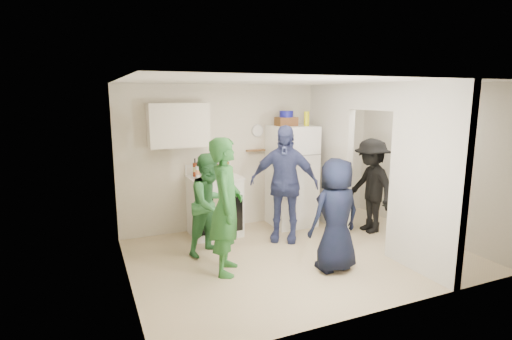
{
  "coord_description": "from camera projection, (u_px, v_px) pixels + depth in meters",
  "views": [
    {
      "loc": [
        -2.81,
        -4.82,
        2.32
      ],
      "look_at": [
        -0.53,
        0.4,
        1.25
      ],
      "focal_mm": 28.0,
      "sensor_mm": 36.0,
      "label": 1
    }
  ],
  "objects": [
    {
      "name": "nook_valance",
      "position": [
        420.0,
        115.0,
        6.6
      ],
      "size": [
        0.04,
        0.82,
        0.18
      ],
      "primitive_type": "cube",
      "color": "white",
      "rests_on": "wall_right"
    },
    {
      "name": "wall_back",
      "position": [
        254.0,
        156.0,
        7.18
      ],
      "size": [
        4.8,
        0.0,
        4.8
      ],
      "primitive_type": "plane",
      "rotation": [
        1.57,
        0.0,
        0.0
      ],
      "color": "silver",
      "rests_on": "floor"
    },
    {
      "name": "yellow_cup_stack_top",
      "position": [
        307.0,
        119.0,
        6.95
      ],
      "size": [
        0.09,
        0.09,
        0.25
      ],
      "primitive_type": "cylinder",
      "color": "yellow",
      "rests_on": "fridge"
    },
    {
      "name": "fridge",
      "position": [
        292.0,
        176.0,
        7.14
      ],
      "size": [
        0.74,
        0.72,
        1.79
      ],
      "primitive_type": "cube",
      "color": "white",
      "rests_on": "floor"
    },
    {
      "name": "person_denim",
      "position": [
        284.0,
        184.0,
        6.36
      ],
      "size": [
        1.15,
        1.0,
        1.86
      ],
      "primitive_type": "imported",
      "rotation": [
        0.0,
        0.0,
        -0.62
      ],
      "color": "#3C4784",
      "rests_on": "floor"
    },
    {
      "name": "bottle_g",
      "position": [
        227.0,
        166.0,
        6.78
      ],
      "size": [
        0.07,
        0.07,
        0.28
      ],
      "primitive_type": "cylinder",
      "color": "olive",
      "rests_on": "stove"
    },
    {
      "name": "yellow_cup_stack_stove",
      "position": [
        211.0,
        172.0,
        6.32
      ],
      "size": [
        0.09,
        0.09,
        0.25
      ],
      "primitive_type": "cylinder",
      "color": "yellow",
      "rests_on": "stove"
    },
    {
      "name": "bottle_e",
      "position": [
        216.0,
        165.0,
        6.75
      ],
      "size": [
        0.08,
        0.08,
        0.33
      ],
      "primitive_type": "cylinder",
      "color": "#9DA3AE",
      "rests_on": "stove"
    },
    {
      "name": "partition_pier_front",
      "position": [
        426.0,
        180.0,
        5.12
      ],
      "size": [
        0.12,
        1.2,
        2.5
      ],
      "primitive_type": "cube",
      "color": "silver",
      "rests_on": "floor"
    },
    {
      "name": "partition_pier_back",
      "position": [
        330.0,
        156.0,
        7.11
      ],
      "size": [
        0.12,
        1.2,
        2.5
      ],
      "primitive_type": "cube",
      "color": "silver",
      "rests_on": "floor"
    },
    {
      "name": "wall_clock",
      "position": [
        257.0,
        131.0,
        7.09
      ],
      "size": [
        0.22,
        0.02,
        0.22
      ],
      "primitive_type": "cylinder",
      "rotation": [
        1.57,
        0.0,
        0.0
      ],
      "color": "white",
      "rests_on": "wall_back"
    },
    {
      "name": "wall_left",
      "position": [
        125.0,
        187.0,
        4.7
      ],
      "size": [
        0.0,
        3.4,
        3.4
      ],
      "primitive_type": "plane",
      "rotation": [
        1.57,
        0.0,
        1.57
      ],
      "color": "silver",
      "rests_on": "floor"
    },
    {
      "name": "wall_front",
      "position": [
        385.0,
        201.0,
        4.11
      ],
      "size": [
        4.8,
        0.0,
        4.8
      ],
      "primitive_type": "plane",
      "rotation": [
        -1.57,
        0.0,
        0.0
      ],
      "color": "silver",
      "rests_on": "floor"
    },
    {
      "name": "bottle_f",
      "position": [
        224.0,
        167.0,
        6.65
      ],
      "size": [
        0.08,
        0.08,
        0.29
      ],
      "primitive_type": "cylinder",
      "color": "#1D4117",
      "rests_on": "stove"
    },
    {
      "name": "bottle_d",
      "position": [
        217.0,
        169.0,
        6.54
      ],
      "size": [
        0.07,
        0.07,
        0.27
      ],
      "primitive_type": "cylinder",
      "color": "#6B6212",
      "rests_on": "stove"
    },
    {
      "name": "nook_window",
      "position": [
        420.0,
        136.0,
        6.68
      ],
      "size": [
        0.03,
        0.7,
        0.8
      ],
      "primitive_type": "cube",
      "color": "black",
      "rests_on": "wall_right"
    },
    {
      "name": "floor",
      "position": [
        300.0,
        255.0,
        5.88
      ],
      "size": [
        4.8,
        4.8,
        0.0
      ],
      "primitive_type": "plane",
      "color": "tan",
      "rests_on": "ground"
    },
    {
      "name": "stove",
      "position": [
        215.0,
        206.0,
        6.68
      ],
      "size": [
        0.84,
        0.7,
        1.0
      ],
      "primitive_type": "cube",
      "color": "white",
      "rests_on": "floor"
    },
    {
      "name": "bottle_a",
      "position": [
        195.0,
        167.0,
        6.56
      ],
      "size": [
        0.08,
        0.08,
        0.3
      ],
      "primitive_type": "cylinder",
      "color": "maroon",
      "rests_on": "stove"
    },
    {
      "name": "person_green_left",
      "position": [
        226.0,
        206.0,
        5.17
      ],
      "size": [
        0.67,
        0.78,
        1.8
      ],
      "primitive_type": "imported",
      "rotation": [
        0.0,
        0.0,
        1.14
      ],
      "color": "#2A6A2A",
      "rests_on": "floor"
    },
    {
      "name": "wicker_basket",
      "position": [
        286.0,
        121.0,
        6.97
      ],
      "size": [
        0.35,
        0.25,
        0.15
      ],
      "primitive_type": "cube",
      "color": "brown",
      "rests_on": "fridge"
    },
    {
      "name": "spice_shelf",
      "position": [
        256.0,
        150.0,
        7.11
      ],
      "size": [
        0.35,
        0.08,
        0.03
      ],
      "primitive_type": "cube",
      "color": "olive",
      "rests_on": "wall_back"
    },
    {
      "name": "bottle_i",
      "position": [
        214.0,
        167.0,
        6.66
      ],
      "size": [
        0.06,
        0.06,
        0.29
      ],
      "primitive_type": "cylinder",
      "color": "#4A0E0C",
      "rests_on": "stove"
    },
    {
      "name": "bottle_b",
      "position": [
        204.0,
        168.0,
        6.4
      ],
      "size": [
        0.08,
        0.08,
        0.32
      ],
      "primitive_type": "cylinder",
      "color": "#1A4F28",
      "rests_on": "stove"
    },
    {
      "name": "upper_cabinet",
      "position": [
        178.0,
        125.0,
        6.35
      ],
      "size": [
        0.95,
        0.34,
        0.7
      ],
      "primitive_type": "cube",
      "color": "silver",
      "rests_on": "wall_back"
    },
    {
      "name": "red_cup",
      "position": [
        231.0,
        174.0,
        6.48
      ],
      "size": [
        0.09,
        0.09,
        0.12
      ],
      "primitive_type": "cylinder",
      "color": "red",
      "rests_on": "stove"
    },
    {
      "name": "wall_right",
      "position": [
        428.0,
        161.0,
        6.59
      ],
      "size": [
        0.0,
        3.4,
        3.4
      ],
      "primitive_type": "plane",
      "rotation": [
        1.57,
        0.0,
        -1.57
      ],
      "color": "silver",
      "rests_on": "floor"
    },
    {
      "name": "person_green_center",
      "position": [
        211.0,
        204.0,
        5.84
      ],
      "size": [
        0.91,
        0.83,
        1.5
      ],
      "primitive_type": "imported",
      "rotation": [
        0.0,
        0.0,
        0.46
      ],
      "color": "#3B864E",
      "rests_on": "floor"
    },
    {
      "name": "bottle_c",
      "position": [
        206.0,
        166.0,
        6.65
      ],
      "size": [
        0.07,
        0.07,
        0.3
      ],
      "primitive_type": "cylinder",
      "color": "#91969D",
      "rests_on": "stove"
    },
    {
      "name": "person_navy",
      "position": [
        336.0,
        215.0,
        5.27
      ],
      "size": [
        0.77,
        0.53,
        1.52
      ],
      "primitive_type": "imported",
      "rotation": [
        0.0,
        0.0,
        -3.08
      ],
      "color": "black",
      "rests_on": "floor"
    },
    {
      "name": "partition_header",
      "position": [
        374.0,
        97.0,
        5.92
      ],
      "size": [
        0.12,
        1.0,
        0.4
      ],
      "primitive_type": "cube",
      "color": "silver",
      "rests_on": "partition_pier_back"
    },
    {
      "name": "person_nook",
      "position": [
        371.0,
        186.0,
        6.78
      ],
      "size": [
        0.66,
        1.08,
        1.61
      ],
      "primitive_type": "imported",
      "rotation": [
        0.0,
        0.0,
        -1.64
      ],
      "color": "black",
      "rests_on": "floor"
    },
    {
      "name": "ceiling",
      "position": [
        304.0,
        82.0,
        5.41
      ],
      "size": [
        4.8,
        4.8,
        0.0
      ],
      "primitive_type": "plane",
      "rotation": [
        3.14,
        0.0,
        0.0
      ],
      "color": "white",
      "rests_on": "wall_back"
    },
    {
      "name": "nook_window_frame",
      "position": [
        419.0,
        136.0,
        6.68
      ],
      "size": [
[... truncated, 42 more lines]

